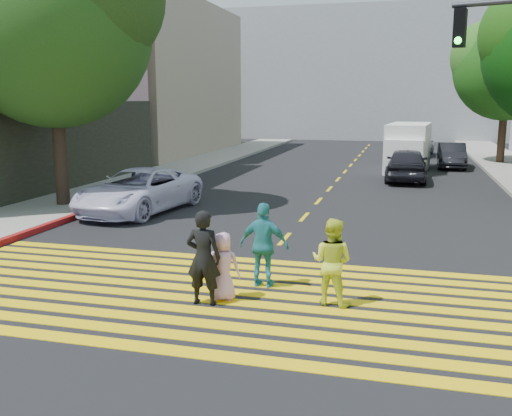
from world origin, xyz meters
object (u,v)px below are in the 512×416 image
at_px(pedestrian_man, 204,258).
at_px(white_van, 408,149).
at_px(white_sedan, 139,191).
at_px(dark_car_near, 407,164).
at_px(dark_car_parked, 451,155).
at_px(pedestrian_child, 223,266).
at_px(silver_car, 418,145).
at_px(pedestrian_extra, 264,245).
at_px(tree_left, 55,17).
at_px(tree_right_far, 509,62).
at_px(pedestrian_woman, 332,262).

relative_size(pedestrian_man, white_van, 0.33).
bearing_deg(white_sedan, dark_car_near, 56.48).
distance_m(pedestrian_man, white_sedan, 9.16).
bearing_deg(dark_car_parked, pedestrian_child, -102.34).
xyz_separation_m(pedestrian_man, silver_car, (4.17, 30.33, -0.21)).
xyz_separation_m(pedestrian_man, pedestrian_extra, (0.82, 1.22, -0.02)).
height_order(pedestrian_extra, silver_car, pedestrian_extra).
bearing_deg(dark_car_parked, silver_car, 104.58).
bearing_deg(tree_left, pedestrian_man, -44.31).
bearing_deg(white_sedan, pedestrian_extra, -40.17).
distance_m(pedestrian_child, white_van, 21.36).
bearing_deg(tree_right_far, dark_car_near, -122.30).
height_order(tree_left, dark_car_near, tree_left).
relative_size(pedestrian_woman, dark_car_parked, 0.39).
bearing_deg(dark_car_near, tree_right_far, -121.68).
bearing_deg(pedestrian_man, white_van, -101.98).
distance_m(tree_left, dark_car_near, 15.97).
distance_m(pedestrian_man, pedestrian_extra, 1.47).
height_order(dark_car_near, white_van, white_van).
bearing_deg(pedestrian_extra, white_sedan, -44.88).
xyz_separation_m(tree_right_far, pedestrian_man, (-8.72, -25.79, -4.86)).
xyz_separation_m(pedestrian_woman, pedestrian_child, (-1.97, -0.29, -0.16)).
bearing_deg(pedestrian_woman, tree_right_far, -89.62).
xyz_separation_m(tree_left, pedestrian_woman, (10.04, -7.02, -5.52)).
bearing_deg(silver_car, dark_car_near, 92.30).
distance_m(pedestrian_child, dark_car_near, 17.48).
distance_m(tree_right_far, dark_car_parked, 6.29).
distance_m(tree_left, pedestrian_man, 12.18).
distance_m(pedestrian_woman, white_van, 20.86).
relative_size(pedestrian_child, dark_car_near, 0.29).
distance_m(pedestrian_man, white_van, 21.69).
distance_m(pedestrian_extra, white_van, 20.37).
bearing_deg(pedestrian_child, dark_car_near, -105.23).
bearing_deg(white_sedan, tree_left, -172.14).
xyz_separation_m(pedestrian_woman, dark_car_parked, (3.57, 22.86, -0.13)).
bearing_deg(dark_car_near, silver_car, -92.52).
relative_size(tree_right_far, white_sedan, 1.65).
bearing_deg(white_van, tree_right_far, 45.41).
relative_size(white_sedan, dark_car_near, 1.14).
height_order(pedestrian_child, dark_car_near, dark_car_near).
height_order(pedestrian_woman, silver_car, pedestrian_woman).
height_order(pedestrian_woman, dark_car_parked, pedestrian_woman).
bearing_deg(dark_car_near, pedestrian_woman, 86.47).
height_order(pedestrian_man, pedestrian_extra, pedestrian_man).
relative_size(tree_left, pedestrian_child, 7.28).
bearing_deg(pedestrian_child, white_van, -103.37).
bearing_deg(pedestrian_woman, dark_car_near, -79.35).
bearing_deg(pedestrian_child, silver_car, -102.09).
bearing_deg(pedestrian_extra, tree_left, -33.92).
xyz_separation_m(pedestrian_extra, white_van, (2.67, 20.19, 0.31)).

